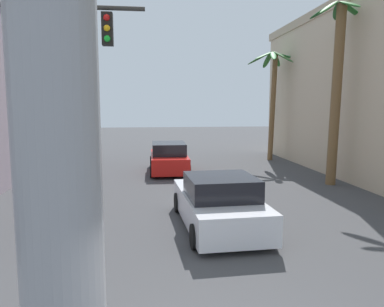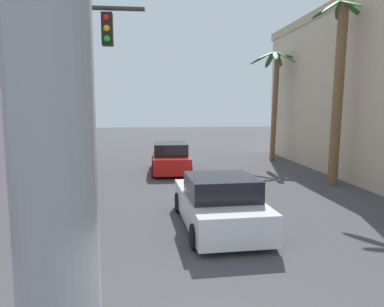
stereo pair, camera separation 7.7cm
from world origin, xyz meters
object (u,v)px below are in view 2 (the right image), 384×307
(car_lead, at_px, (219,203))
(palm_tree_mid_right, at_px, (338,83))
(car_far, at_px, (170,158))
(palm_tree_far_right, at_px, (275,87))

(car_lead, distance_m, palm_tree_mid_right, 8.98)
(car_lead, xyz_separation_m, palm_tree_mid_right, (6.22, 5.23, 3.80))
(car_far, distance_m, palm_tree_mid_right, 9.00)
(car_lead, bearing_deg, car_far, 95.35)
(car_lead, bearing_deg, palm_tree_far_right, 65.07)
(car_lead, xyz_separation_m, palm_tree_far_right, (6.03, 12.98, 4.01))
(car_far, bearing_deg, car_lead, -84.65)
(palm_tree_far_right, bearing_deg, palm_tree_mid_right, -88.60)
(car_lead, distance_m, car_far, 9.32)
(car_lead, height_order, palm_tree_mid_right, palm_tree_mid_right)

